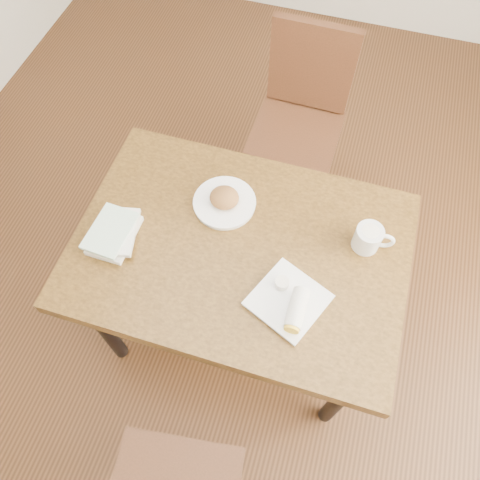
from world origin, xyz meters
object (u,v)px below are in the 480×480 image
(plate_scone, at_px, (224,201))
(book_stack, at_px, (114,233))
(coffee_mug, at_px, (369,238))
(chair_far, at_px, (301,111))
(table, at_px, (240,258))
(plate_burrito, at_px, (291,303))

(plate_scone, height_order, book_stack, plate_scone)
(coffee_mug, bearing_deg, chair_far, 116.94)
(table, xyz_separation_m, chair_far, (0.03, 0.92, -0.12))
(chair_far, distance_m, plate_scone, 0.81)
(table, height_order, coffee_mug, coffee_mug)
(chair_far, height_order, plate_burrito, chair_far)
(plate_scone, bearing_deg, book_stack, -143.30)
(plate_burrito, height_order, book_stack, plate_burrito)
(plate_scone, distance_m, plate_burrito, 0.47)
(table, height_order, plate_scone, plate_scone)
(table, bearing_deg, book_stack, -168.46)
(table, distance_m, plate_burrito, 0.30)
(coffee_mug, distance_m, book_stack, 0.90)
(table, relative_size, book_stack, 5.26)
(chair_far, xyz_separation_m, plate_burrito, (0.19, -1.08, 0.22))
(table, distance_m, chair_far, 0.93)
(chair_far, height_order, coffee_mug, chair_far)
(coffee_mug, xyz_separation_m, plate_burrito, (-0.20, -0.30, -0.03))
(coffee_mug, height_order, book_stack, coffee_mug)
(table, relative_size, coffee_mug, 8.30)
(chair_far, height_order, plate_scone, chair_far)
(plate_scone, bearing_deg, coffee_mug, -2.04)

